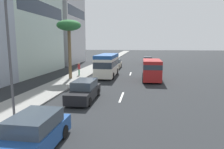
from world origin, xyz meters
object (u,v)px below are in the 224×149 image
object	(u,v)px
car_second	(148,61)
street_lamp	(10,44)
palm_tree	(69,28)
car_lead	(33,134)
pedestrian_near_lamp	(79,68)
van_sixth	(152,69)
car_third	(84,91)
car_fifth	(115,64)
minibus_fourth	(107,64)

from	to	relation	value
car_second	street_lamp	bearing A→B (deg)	165.76
palm_tree	street_lamp	distance (m)	13.24
street_lamp	car_lead	bearing A→B (deg)	-136.85
street_lamp	pedestrian_near_lamp	bearing A→B (deg)	3.99
van_sixth	car_lead	bearing A→B (deg)	161.67
car_lead	pedestrian_near_lamp	xyz separation A→B (m)	(18.66, 4.00, 0.36)
street_lamp	car_second	bearing A→B (deg)	-14.24
car_third	pedestrian_near_lamp	bearing A→B (deg)	-160.29
car_lead	van_sixth	world-z (taller)	van_sixth
car_second	palm_tree	distance (m)	23.53
car_third	car_fifth	size ratio (longest dim) A/B	1.07
minibus_fourth	car_fifth	size ratio (longest dim) A/B	1.66
van_sixth	palm_tree	bearing A→B (deg)	93.86
car_lead	pedestrian_near_lamp	world-z (taller)	pedestrian_near_lamp
minibus_fourth	van_sixth	xyz separation A→B (m)	(-2.32, -5.78, -0.21)
street_lamp	car_third	bearing A→B (deg)	-32.10
minibus_fourth	street_lamp	bearing A→B (deg)	-9.61
car_third	palm_tree	world-z (taller)	palm_tree
car_third	palm_tree	size ratio (longest dim) A/B	0.64
minibus_fourth	palm_tree	xyz separation A→B (m)	(-2.98, 4.10, 4.66)
van_sixth	palm_tree	size ratio (longest dim) A/B	0.67
car_lead	van_sixth	size ratio (longest dim) A/B	0.88
car_fifth	pedestrian_near_lamp	bearing A→B (deg)	-20.58
car_lead	pedestrian_near_lamp	distance (m)	19.09
car_third	palm_tree	distance (m)	11.00
car_second	pedestrian_near_lamp	xyz separation A→B (m)	(-18.09, 9.62, 0.34)
minibus_fourth	pedestrian_near_lamp	bearing A→B (deg)	-82.82
car_lead	car_third	bearing A→B (deg)	-179.51
minibus_fourth	car_third	bearing A→B (deg)	0.71
van_sixth	car_second	bearing A→B (deg)	-0.11
car_lead	car_fifth	bearing A→B (deg)	-179.34
car_fifth	pedestrian_near_lamp	xyz separation A→B (m)	(-9.79, 3.68, 0.33)
car_fifth	pedestrian_near_lamp	size ratio (longest dim) A/B	2.49
car_second	van_sixth	world-z (taller)	van_sixth
car_lead	minibus_fourth	world-z (taller)	minibus_fourth
pedestrian_near_lamp	street_lamp	distance (m)	15.94
palm_tree	street_lamp	size ratio (longest dim) A/B	1.01
palm_tree	car_lead	bearing A→B (deg)	-165.06
car_third	street_lamp	distance (m)	6.52
car_third	car_fifth	xyz separation A→B (m)	(20.78, 0.26, 0.01)
palm_tree	car_fifth	bearing A→B (deg)	-17.93
car_third	minibus_fourth	size ratio (longest dim) A/B	0.65
van_sixth	pedestrian_near_lamp	xyz separation A→B (m)	(1.84, 9.58, -0.34)
car_third	pedestrian_near_lamp	world-z (taller)	pedestrian_near_lamp
van_sixth	minibus_fourth	bearing A→B (deg)	68.15
minibus_fourth	car_fifth	xyz separation A→B (m)	(9.31, 0.12, -0.88)
car_fifth	van_sixth	distance (m)	13.06
car_third	street_lamp	size ratio (longest dim) A/B	0.65
car_fifth	palm_tree	world-z (taller)	palm_tree
van_sixth	pedestrian_near_lamp	bearing A→B (deg)	79.13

